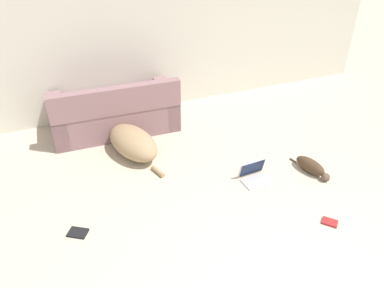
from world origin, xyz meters
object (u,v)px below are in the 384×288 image
object	(u,v)px
dog	(130,141)
cat	(311,167)
laptop_open	(254,173)
couch	(115,114)
book_red	(330,222)
book_black	(78,233)

from	to	relation	value
dog	cat	distance (m)	2.41
laptop_open	cat	bearing A→B (deg)	-15.31
couch	book_red	size ratio (longest dim) A/B	9.28
cat	laptop_open	world-z (taller)	laptop_open
couch	dog	size ratio (longest dim) A/B	1.34
couch	book_red	world-z (taller)	couch
book_red	dog	bearing A→B (deg)	127.59
dog	book_red	world-z (taller)	dog
laptop_open	book_red	xyz separation A→B (m)	(0.38, -0.99, -0.06)
book_black	laptop_open	bearing A→B (deg)	3.52
dog	book_red	distance (m)	2.70
laptop_open	book_red	bearing A→B (deg)	-72.69
dog	book_red	bearing A→B (deg)	-159.69
book_red	cat	bearing A→B (deg)	66.06
dog	laptop_open	bearing A→B (deg)	-149.51
book_red	book_black	size ratio (longest dim) A/B	0.82
book_red	laptop_open	bearing A→B (deg)	110.88
dog	cat	bearing A→B (deg)	-140.27
laptop_open	book_black	world-z (taller)	laptop_open
cat	book_red	distance (m)	0.91
cat	book_red	bearing A→B (deg)	-38.09
cat	laptop_open	size ratio (longest dim) A/B	1.65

